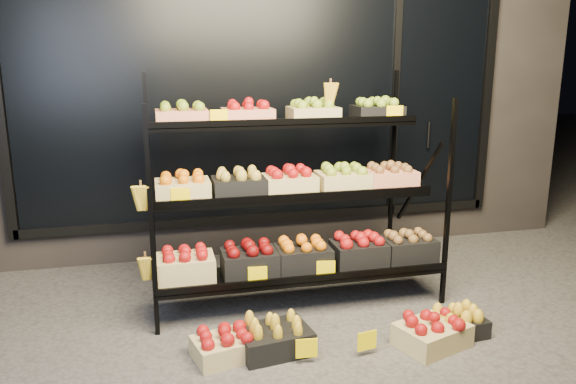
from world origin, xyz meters
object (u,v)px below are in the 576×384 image
object	(u,v)px
floor_crate_left	(225,344)
floor_crate_midright	(432,331)
display_rack	(292,194)
floor_crate_midleft	(274,336)

from	to	relation	value
floor_crate_left	floor_crate_midright	bearing A→B (deg)	-20.66
floor_crate_midright	floor_crate_left	bearing A→B (deg)	153.90
display_rack	floor_crate_left	size ratio (longest dim) A/B	5.13
floor_crate_midleft	floor_crate_midright	xyz separation A→B (m)	(0.98, -0.16, -0.00)
display_rack	floor_crate_left	bearing A→B (deg)	-127.15
floor_crate_left	floor_crate_midleft	size ratio (longest dim) A/B	0.90
display_rack	floor_crate_midright	bearing A→B (deg)	-55.86
floor_crate_left	floor_crate_midleft	xyz separation A→B (m)	(0.30, 0.00, 0.01)
floor_crate_midright	floor_crate_midleft	bearing A→B (deg)	151.49
floor_crate_left	floor_crate_midleft	bearing A→B (deg)	-12.75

